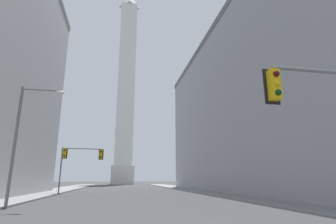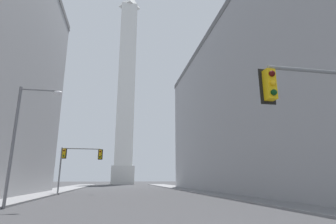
% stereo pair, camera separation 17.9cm
% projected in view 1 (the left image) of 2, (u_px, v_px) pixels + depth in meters
% --- Properties ---
extents(sidewalk_left, '(5.00, 110.40, 0.15)m').
position_uv_depth(sidewalk_left, '(37.00, 194.00, 31.05)').
color(sidewalk_left, slate).
rests_on(sidewalk_left, ground_plane).
extents(sidewalk_right, '(5.00, 110.40, 0.15)m').
position_uv_depth(sidewalk_right, '(213.00, 192.00, 34.98)').
color(sidewalk_right, slate).
rests_on(sidewalk_right, ground_plane).
extents(building_right, '(18.32, 54.66, 24.26)m').
position_uv_depth(building_right, '(278.00, 104.00, 37.36)').
color(building_right, '#9E9EA0').
rests_on(building_right, ground_plane).
extents(obelisk, '(7.68, 7.68, 76.01)m').
position_uv_depth(obelisk, '(126.00, 84.00, 98.10)').
color(obelisk, silver).
rests_on(obelisk, ground_plane).
extents(traffic_light_mid_left, '(5.18, 0.50, 5.63)m').
position_uv_depth(traffic_light_mid_left, '(76.00, 158.00, 32.67)').
color(traffic_light_mid_left, slate).
rests_on(traffic_light_mid_left, ground_plane).
extents(street_lamp, '(2.88, 0.36, 8.05)m').
position_uv_depth(street_lamp, '(24.00, 131.00, 17.56)').
color(street_lamp, slate).
rests_on(street_lamp, ground_plane).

